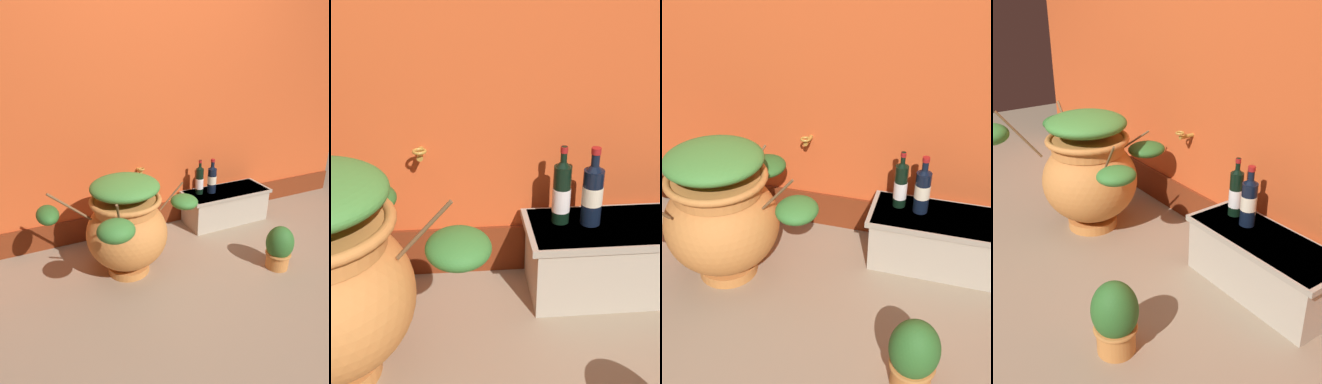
{
  "view_description": "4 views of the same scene",
  "coord_description": "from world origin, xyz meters",
  "views": [
    {
      "loc": [
        -1.08,
        -1.52,
        1.56
      ],
      "look_at": [
        0.01,
        0.83,
        0.44
      ],
      "focal_mm": 31.98,
      "sensor_mm": 36.0,
      "label": 1
    },
    {
      "loc": [
        -0.0,
        -0.8,
        1.32
      ],
      "look_at": [
        0.13,
        0.7,
        0.58
      ],
      "focal_mm": 47.88,
      "sensor_mm": 36.0,
      "label": 2
    },
    {
      "loc": [
        0.62,
        -1.17,
        1.68
      ],
      "look_at": [
        0.1,
        0.65,
        0.52
      ],
      "focal_mm": 43.31,
      "sensor_mm": 36.0,
      "label": 3
    },
    {
      "loc": [
        1.95,
        -0.63,
        1.46
      ],
      "look_at": [
        0.13,
        0.65,
        0.41
      ],
      "focal_mm": 43.06,
      "sensor_mm": 36.0,
      "label": 4
    }
  ],
  "objects": [
    {
      "name": "stone_ledge",
      "position": [
        0.68,
        0.91,
        0.17
      ],
      "size": [
        0.82,
        0.34,
        0.31
      ],
      "color": "#B2A893",
      "rests_on": "ground_plane"
    },
    {
      "name": "back_wall",
      "position": [
        -0.0,
        1.2,
        1.29
      ],
      "size": [
        4.4,
        0.33,
        2.6
      ],
      "color": "#D15123",
      "rests_on": "ground_plane"
    },
    {
      "name": "ground_plane",
      "position": [
        0.0,
        0.0,
        0.0
      ],
      "size": [
        7.0,
        7.0,
        0.0
      ],
      "primitive_type": "plane",
      "color": "gray"
    },
    {
      "name": "terracotta_urn",
      "position": [
        -0.43,
        0.53,
        0.39
      ],
      "size": [
        1.11,
        1.07,
        0.78
      ],
      "color": "#CC7F3D",
      "rests_on": "ground_plane"
    },
    {
      "name": "wine_bottle_left",
      "position": [
        0.42,
        0.95,
        0.44
      ],
      "size": [
        0.07,
        0.07,
        0.32
      ],
      "color": "black",
      "rests_on": "stone_ledge"
    },
    {
      "name": "potted_shrub",
      "position": [
        0.61,
        0.1,
        0.17
      ],
      "size": [
        0.2,
        0.2,
        0.34
      ],
      "color": "#CC7F3D",
      "rests_on": "ground_plane"
    },
    {
      "name": "wine_bottle_middle",
      "position": [
        0.53,
        0.93,
        0.45
      ],
      "size": [
        0.08,
        0.08,
        0.32
      ],
      "color": "black",
      "rests_on": "stone_ledge"
    }
  ]
}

